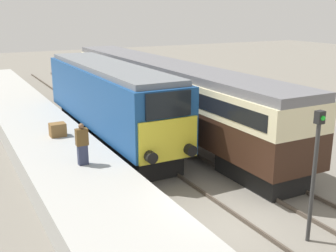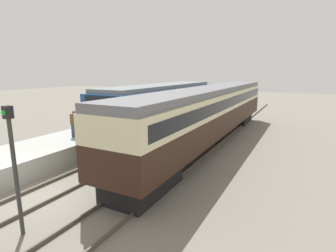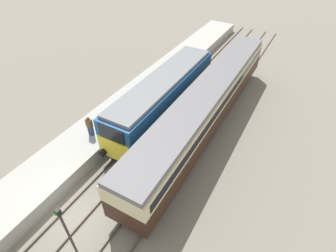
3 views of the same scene
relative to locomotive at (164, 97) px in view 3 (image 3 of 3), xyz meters
The scene contains 9 objects.
ground_plane 10.32m from the locomotive, 90.00° to the right, with size 120.00×120.00×0.00m, color slate.
platform_left 4.25m from the locomotive, 147.76° to the right, with size 3.50×50.00×1.03m.
rails_near_track 5.51m from the locomotive, 90.00° to the right, with size 1.51×60.00×0.14m.
rails_far_track 6.47m from the locomotive, 56.21° to the right, with size 1.50×60.00×0.14m.
locomotive is the anchor object (origin of this frame).
passenger_carriage 3.49m from the locomotive, 12.59° to the left, with size 2.75×21.39×3.85m.
person_on_platform 6.11m from the locomotive, 119.85° to the right, with size 0.44×0.26×1.59m.
signal_post 12.06m from the locomotive, 81.89° to the right, with size 0.24×0.28×3.96m.
luggage_crate 3.33m from the locomotive, 157.54° to the right, with size 0.70×0.56×0.60m.
Camera 3 is at (8.84, -4.99, 13.71)m, focal length 28.00 mm.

